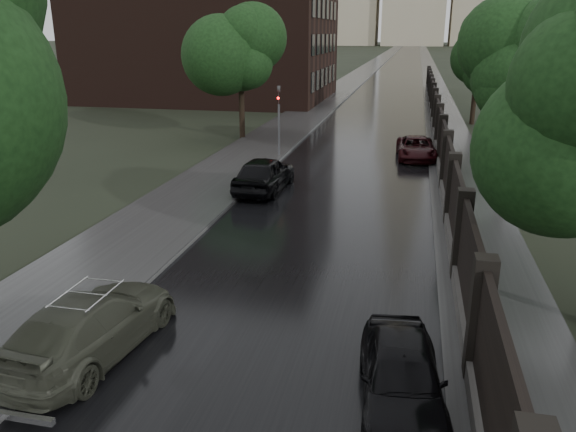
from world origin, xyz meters
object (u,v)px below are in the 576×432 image
at_px(tree_right_b, 518,75).
at_px(car_right_near, 402,375).
at_px(tree_left_far, 240,58).
at_px(traffic_light, 279,115).
at_px(tree_right_c, 478,58).
at_px(car_right_far, 416,148).
at_px(hatchback_left, 264,174).
at_px(volga_sedan, 91,325).

xyz_separation_m(tree_right_b, car_right_near, (-4.37, -18.24, -4.29)).
relative_size(tree_left_far, car_right_near, 1.92).
bearing_deg(traffic_light, tree_right_c, 51.82).
distance_m(tree_right_b, car_right_far, 7.38).
xyz_separation_m(car_right_near, car_right_far, (0.18, 22.50, -0.04)).
bearing_deg(hatchback_left, tree_left_far, -65.77).
relative_size(volga_sedan, hatchback_left, 1.06).
bearing_deg(tree_right_c, car_right_far, -106.94).
height_order(traffic_light, volga_sedan, traffic_light).
distance_m(tree_right_c, traffic_light, 19.26).
xyz_separation_m(tree_left_far, traffic_light, (3.70, -5.01, -2.84)).
xyz_separation_m(tree_left_far, tree_right_b, (15.50, -8.00, -0.29)).
xyz_separation_m(hatchback_left, car_right_far, (6.62, 8.30, -0.18)).
bearing_deg(car_right_far, tree_right_c, 68.72).
distance_m(volga_sedan, hatchback_left, 13.84).
relative_size(tree_right_b, car_right_near, 1.82).
height_order(tree_left_far, tree_right_b, tree_left_far).
bearing_deg(tree_right_c, car_right_near, -96.87).
xyz_separation_m(tree_right_c, hatchback_left, (-10.80, -22.04, -4.16)).
xyz_separation_m(volga_sedan, car_right_near, (6.73, -0.37, -0.06)).
height_order(volga_sedan, car_right_far, volga_sedan).
height_order(tree_right_b, car_right_near, tree_right_b).
bearing_deg(volga_sedan, tree_right_b, -116.68).
xyz_separation_m(traffic_light, car_right_near, (7.43, -21.24, -1.74)).
xyz_separation_m(tree_right_c, car_right_far, (-4.18, -13.74, -4.33)).
height_order(tree_left_far, hatchback_left, tree_left_far).
relative_size(hatchback_left, car_right_near, 1.21).
distance_m(tree_left_far, volga_sedan, 26.63).
height_order(volga_sedan, car_right_near, volga_sedan).
distance_m(tree_right_c, volga_sedan, 37.79).
bearing_deg(traffic_light, car_right_far, 9.44).
xyz_separation_m(hatchback_left, car_right_near, (6.44, -14.20, -0.14)).
relative_size(traffic_light, car_right_near, 1.04).
xyz_separation_m(tree_right_b, volga_sedan, (-11.10, -17.87, -4.24)).
xyz_separation_m(traffic_light, volga_sedan, (0.70, -20.87, -1.69)).
relative_size(volga_sedan, car_right_far, 1.11).
relative_size(traffic_light, hatchback_left, 0.86).
bearing_deg(tree_left_far, traffic_light, -53.53).
bearing_deg(tree_left_far, volga_sedan, -80.35).
relative_size(car_right_near, car_right_far, 0.87).
bearing_deg(car_right_near, tree_right_b, 70.52).
xyz_separation_m(tree_left_far, car_right_far, (11.32, -3.74, -4.63)).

